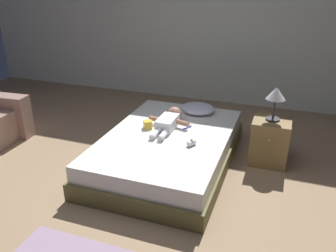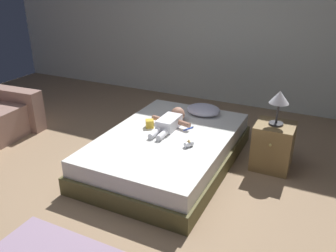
{
  "view_description": "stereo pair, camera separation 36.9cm",
  "coord_description": "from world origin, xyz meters",
  "views": [
    {
      "loc": [
        1.41,
        -2.46,
        1.95
      ],
      "look_at": [
        0.27,
        0.72,
        0.46
      ],
      "focal_mm": 36.9,
      "sensor_mm": 36.0,
      "label": 1
    },
    {
      "loc": [
        1.75,
        -2.32,
        1.95
      ],
      "look_at": [
        0.27,
        0.72,
        0.46
      ],
      "focal_mm": 36.9,
      "sensor_mm": 36.0,
      "label": 2
    }
  ],
  "objects": [
    {
      "name": "baby_bottle",
      "position": [
        0.58,
        0.55,
        0.39
      ],
      "size": [
        0.09,
        0.11,
        0.08
      ],
      "color": "white",
      "rests_on": "bed"
    },
    {
      "name": "nightstand",
      "position": [
        1.32,
        1.15,
        0.25
      ],
      "size": [
        0.4,
        0.43,
        0.51
      ],
      "color": "olive",
      "rests_on": "ground_plane"
    },
    {
      "name": "lamp",
      "position": [
        1.32,
        1.15,
        0.78
      ],
      "size": [
        0.2,
        0.2,
        0.37
      ],
      "color": "#333338",
      "rests_on": "nightstand"
    },
    {
      "name": "bed",
      "position": [
        0.27,
        0.72,
        0.18
      ],
      "size": [
        1.33,
        2.0,
        0.36
      ],
      "color": "brown",
      "rests_on": "ground_plane"
    },
    {
      "name": "ground_plane",
      "position": [
        0.0,
        0.0,
        0.0
      ],
      "size": [
        8.0,
        8.0,
        0.0
      ],
      "primitive_type": "plane",
      "color": "#9B7D5E"
    },
    {
      "name": "baby",
      "position": [
        0.21,
        0.92,
        0.42
      ],
      "size": [
        0.49,
        0.68,
        0.17
      ],
      "color": "white",
      "rests_on": "bed"
    },
    {
      "name": "pillow",
      "position": [
        0.41,
        1.43,
        0.42
      ],
      "size": [
        0.42,
        0.35,
        0.12
      ],
      "color": "silver",
      "rests_on": "bed"
    },
    {
      "name": "toy_block",
      "position": [
        0.0,
        0.8,
        0.4
      ],
      "size": [
        0.12,
        0.12,
        0.09
      ],
      "color": "yellow",
      "rests_on": "bed"
    },
    {
      "name": "toothbrush",
      "position": [
        0.42,
        0.95,
        0.37
      ],
      "size": [
        0.08,
        0.14,
        0.02
      ],
      "color": "blue",
      "rests_on": "bed"
    },
    {
      "name": "wall_behind_bed",
      "position": [
        0.0,
        3.0,
        1.38
      ],
      "size": [
        8.0,
        0.12,
        2.77
      ],
      "primitive_type": "cube",
      "color": "silver",
      "rests_on": "ground_plane"
    }
  ]
}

